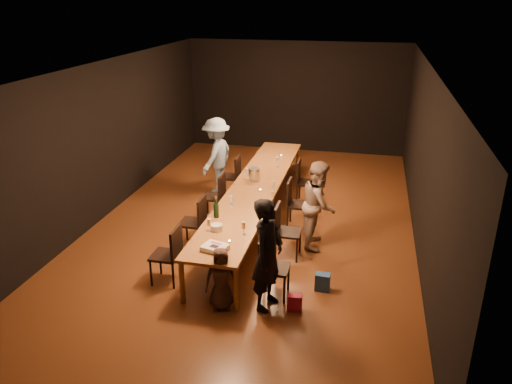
% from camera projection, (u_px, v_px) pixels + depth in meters
% --- Properties ---
extents(ground, '(10.00, 10.00, 0.00)m').
position_uv_depth(ground, '(255.00, 222.00, 9.79)').
color(ground, '#4C2613').
rests_on(ground, ground).
extents(room_shell, '(6.04, 10.04, 3.02)m').
position_uv_depth(room_shell, '(255.00, 118.00, 9.01)').
color(room_shell, black).
rests_on(room_shell, ground).
extents(table, '(0.90, 6.00, 0.75)m').
position_uv_depth(table, '(255.00, 189.00, 9.53)').
color(table, brown).
rests_on(table, ground).
extents(chair_right_0, '(0.42, 0.42, 0.93)m').
position_uv_depth(chair_right_0, '(275.00, 267.00, 7.27)').
color(chair_right_0, black).
rests_on(chair_right_0, ground).
extents(chair_right_1, '(0.42, 0.42, 0.93)m').
position_uv_depth(chair_right_1, '(288.00, 232.00, 8.35)').
color(chair_right_1, black).
rests_on(chair_right_1, ground).
extents(chair_right_2, '(0.42, 0.42, 0.93)m').
position_uv_depth(chair_right_2, '(299.00, 204.00, 9.44)').
color(chair_right_2, black).
rests_on(chair_right_2, ground).
extents(chair_right_3, '(0.42, 0.42, 0.93)m').
position_uv_depth(chair_right_3, '(307.00, 182.00, 10.52)').
color(chair_right_3, black).
rests_on(chair_right_3, ground).
extents(chair_left_0, '(0.42, 0.42, 0.93)m').
position_uv_depth(chair_left_0, '(166.00, 255.00, 7.62)').
color(chair_left_0, black).
rests_on(chair_left_0, ground).
extents(chair_left_1, '(0.42, 0.42, 0.93)m').
position_uv_depth(chair_left_1, '(192.00, 222.00, 8.71)').
color(chair_left_1, black).
rests_on(chair_left_1, ground).
extents(chair_left_2, '(0.42, 0.42, 0.93)m').
position_uv_depth(chair_left_2, '(213.00, 196.00, 9.79)').
color(chair_left_2, black).
rests_on(chair_left_2, ground).
extents(chair_left_3, '(0.42, 0.42, 0.93)m').
position_uv_depth(chair_left_3, '(230.00, 176.00, 10.88)').
color(chair_left_3, black).
rests_on(chair_left_3, ground).
extents(woman_birthday, '(0.53, 0.68, 1.65)m').
position_uv_depth(woman_birthday, '(268.00, 254.00, 6.88)').
color(woman_birthday, black).
rests_on(woman_birthday, ground).
extents(woman_tan, '(0.59, 0.75, 1.55)m').
position_uv_depth(woman_tan, '(319.00, 204.00, 8.65)').
color(woman_tan, tan).
rests_on(woman_tan, ground).
extents(man_blue, '(0.81, 1.18, 1.68)m').
position_uv_depth(man_blue, '(217.00, 155.00, 11.02)').
color(man_blue, '#93BCE3').
rests_on(man_blue, ground).
extents(child, '(0.53, 0.43, 0.94)m').
position_uv_depth(child, '(221.00, 279.00, 6.97)').
color(child, '#412D24').
rests_on(child, ground).
extents(gift_bag_red, '(0.22, 0.13, 0.25)m').
position_uv_depth(gift_bag_red, '(295.00, 303.00, 7.03)').
color(gift_bag_red, '#C31D43').
rests_on(gift_bag_red, ground).
extents(gift_bag_blue, '(0.23, 0.16, 0.28)m').
position_uv_depth(gift_bag_blue, '(323.00, 282.00, 7.51)').
color(gift_bag_blue, '#224F94').
rests_on(gift_bag_blue, ground).
extents(birthday_cake, '(0.41, 0.36, 0.08)m').
position_uv_depth(birthday_cake, '(215.00, 248.00, 7.14)').
color(birthday_cake, white).
rests_on(birthday_cake, table).
extents(plate_stack, '(0.24, 0.24, 0.10)m').
position_uv_depth(plate_stack, '(216.00, 228.00, 7.73)').
color(plate_stack, silver).
rests_on(plate_stack, table).
extents(champagne_bottle, '(0.10, 0.10, 0.37)m').
position_uv_depth(champagne_bottle, '(216.00, 207.00, 8.14)').
color(champagne_bottle, black).
rests_on(champagne_bottle, table).
extents(ice_bucket, '(0.26, 0.26, 0.24)m').
position_uv_depth(ice_bucket, '(254.00, 174.00, 9.79)').
color(ice_bucket, silver).
rests_on(ice_bucket, table).
extents(wineglass_0, '(0.06, 0.06, 0.21)m').
position_uv_depth(wineglass_0, '(209.00, 225.00, 7.70)').
color(wineglass_0, beige).
rests_on(wineglass_0, table).
extents(wineglass_1, '(0.06, 0.06, 0.21)m').
position_uv_depth(wineglass_1, '(243.00, 228.00, 7.60)').
color(wineglass_1, beige).
rests_on(wineglass_1, table).
extents(wineglass_2, '(0.06, 0.06, 0.21)m').
position_uv_depth(wineglass_2, '(231.00, 201.00, 8.56)').
color(wineglass_2, silver).
rests_on(wineglass_2, table).
extents(wineglass_3, '(0.06, 0.06, 0.21)m').
position_uv_depth(wineglass_3, '(273.00, 186.00, 9.24)').
color(wineglass_3, beige).
rests_on(wineglass_3, table).
extents(wineglass_4, '(0.06, 0.06, 0.21)m').
position_uv_depth(wineglass_4, '(247.00, 173.00, 9.89)').
color(wineglass_4, silver).
rests_on(wineglass_4, table).
extents(wineglass_5, '(0.06, 0.06, 0.21)m').
position_uv_depth(wineglass_5, '(277.00, 162.00, 10.56)').
color(wineglass_5, silver).
rests_on(wineglass_5, table).
extents(tealight_near, '(0.05, 0.05, 0.03)m').
position_uv_depth(tealight_near, '(229.00, 242.00, 7.37)').
color(tealight_near, '#B2B7B2').
rests_on(tealight_near, table).
extents(tealight_mid, '(0.05, 0.05, 0.03)m').
position_uv_depth(tealight_mid, '(260.00, 190.00, 9.28)').
color(tealight_mid, '#B2B7B2').
rests_on(tealight_mid, table).
extents(tealight_far, '(0.05, 0.05, 0.03)m').
position_uv_depth(tealight_far, '(281.00, 156.00, 11.22)').
color(tealight_far, '#B2B7B2').
rests_on(tealight_far, table).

